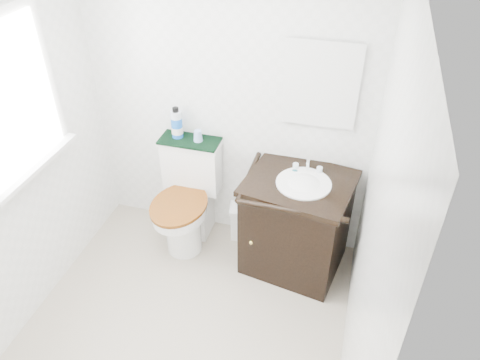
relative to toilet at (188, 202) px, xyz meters
The scene contains 12 objects.
floor 1.08m from the toilet, 73.75° to the right, with size 2.40×2.40×0.00m, color #A69A86.
wall_back 0.89m from the toilet, 40.20° to the left, with size 2.40×2.40×0.00m, color white.
wall_right 1.87m from the toilet, 34.89° to the right, with size 2.40×2.40×0.00m, color white.
window 1.58m from the toilet, 137.92° to the right, with size 0.02×0.70×0.90m, color white.
mirror 1.45m from the toilet, 12.47° to the left, with size 0.50×0.02×0.60m, color silver.
toilet is the anchor object (origin of this frame).
vanity 0.91m from the toilet, ahead, with size 0.85×0.76×0.92m.
trash_bin 0.51m from the toilet, 17.63° to the left, with size 0.25×0.22×0.32m.
towel 0.53m from the toilet, 90.00° to the left, with size 0.48×0.22×0.02m, color black.
mouthwash_bottle 0.66m from the toilet, 125.58° to the left, with size 0.09×0.09×0.25m.
cup 0.59m from the toilet, 61.93° to the left, with size 0.07×0.07×0.09m, color #87A6DD.
soap_bar 0.96m from the toilet, ahead, with size 0.06×0.04×0.02m, color #16606D.
Camera 1 is at (0.94, -1.82, 2.80)m, focal length 35.00 mm.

